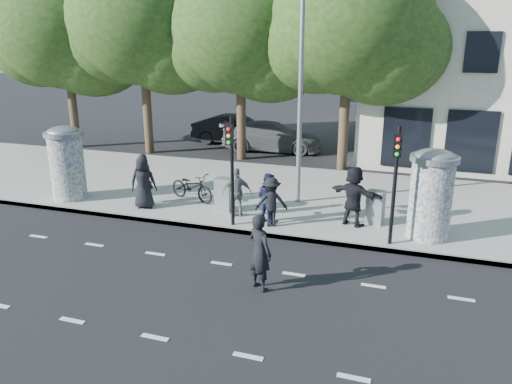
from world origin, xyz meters
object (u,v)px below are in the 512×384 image
(car_mid, at_px, (236,130))
(ad_column_right, at_px, (431,192))
(ped_f, at_px, (354,196))
(cabinet_right, at_px, (375,207))
(ped_d, at_px, (271,202))
(ped_e, at_px, (237,192))
(ped_b, at_px, (144,179))
(street_lamp, at_px, (301,69))
(traffic_pole_far, at_px, (395,174))
(cabinet_left, at_px, (224,195))
(bicycle, at_px, (192,187))
(ped_c, at_px, (268,197))
(car_right, at_px, (272,136))
(ad_column_left, at_px, (67,161))
(traffic_pole_near, at_px, (231,161))
(man_road, at_px, (260,252))
(ped_a, at_px, (143,183))

(car_mid, bearing_deg, ad_column_right, -134.37)
(ped_f, height_order, cabinet_right, ped_f)
(ped_d, relative_size, ped_e, 0.96)
(ped_b, bearing_deg, cabinet_right, 174.55)
(street_lamp, height_order, car_mid, street_lamp)
(traffic_pole_far, relative_size, cabinet_left, 2.95)
(ad_column_right, relative_size, bicycle, 1.36)
(ped_c, relative_size, cabinet_left, 1.38)
(cabinet_left, relative_size, car_right, 0.22)
(traffic_pole_far, xyz_separation_m, bicycle, (-7.05, 1.86, -1.57))
(ad_column_left, relative_size, car_mid, 0.55)
(car_mid, xyz_separation_m, car_right, (2.37, -0.95, -0.04))
(bicycle, bearing_deg, traffic_pole_near, -110.74)
(ped_b, relative_size, cabinet_right, 1.66)
(ped_c, bearing_deg, ped_f, -149.06)
(man_road, xyz_separation_m, cabinet_left, (-2.73, 4.55, -0.23))
(ped_c, distance_m, cabinet_left, 1.77)
(cabinet_left, bearing_deg, street_lamp, 41.62)
(street_lamp, distance_m, car_mid, 11.63)
(traffic_pole_far, distance_m, man_road, 4.57)
(bicycle, bearing_deg, ad_column_left, 123.55)
(ped_f, height_order, cabinet_left, ped_f)
(ped_e, bearing_deg, ped_d, 142.28)
(bicycle, bearing_deg, cabinet_right, -74.09)
(ped_b, distance_m, ped_c, 4.64)
(traffic_pole_far, distance_m, ped_b, 8.62)
(ped_e, bearing_deg, traffic_pole_near, 81.78)
(car_right, bearing_deg, ad_column_left, 151.07)
(ped_e, distance_m, bicycle, 2.37)
(ped_b, distance_m, ped_e, 3.55)
(ped_a, xyz_separation_m, ped_c, (4.42, 0.08, -0.10))
(ad_column_right, relative_size, street_lamp, 0.33)
(man_road, bearing_deg, bicycle, -20.27)
(ped_b, distance_m, bicycle, 1.70)
(car_right, bearing_deg, man_road, -169.81)
(ad_column_left, bearing_deg, ped_b, 6.05)
(cabinet_left, distance_m, car_right, 10.06)
(street_lamp, height_order, man_road, street_lamp)
(man_road, bearing_deg, traffic_pole_far, -99.19)
(traffic_pole_far, bearing_deg, bicycle, 165.26)
(street_lamp, bearing_deg, traffic_pole_far, -39.88)
(cabinet_right, bearing_deg, traffic_pole_near, -146.60)
(ad_column_right, xyz_separation_m, ped_b, (-9.48, 0.11, -0.48))
(street_lamp, xyz_separation_m, ped_b, (-5.08, -1.82, -3.74))
(ad_column_right, bearing_deg, ped_e, -179.19)
(ped_c, bearing_deg, ped_d, 141.78)
(ped_c, bearing_deg, ped_e, 13.86)
(bicycle, bearing_deg, car_right, 17.28)
(cabinet_left, height_order, car_right, car_right)
(ped_d, height_order, ped_e, ped_e)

